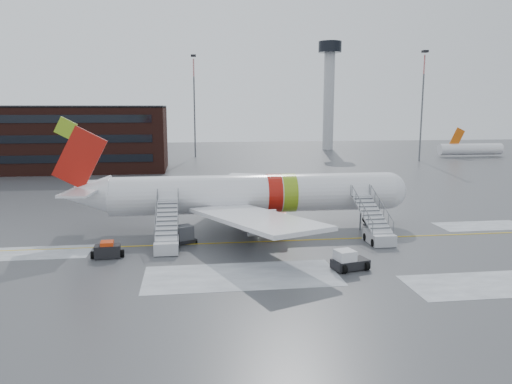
{
  "coord_description": "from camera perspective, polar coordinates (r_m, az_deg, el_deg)",
  "views": [
    {
      "loc": [
        -9.58,
        -44.24,
        12.02
      ],
      "look_at": [
        -3.28,
        2.35,
        4.0
      ],
      "focal_mm": 35.0,
      "sensor_mm": 36.0,
      "label": 1
    }
  ],
  "objects": [
    {
      "name": "airstair_aft",
      "position": [
        43.51,
        -10.15,
        -5.06
      ],
      "size": [
        2.05,
        7.7,
        3.48
      ],
      "color": "silver",
      "rests_on": "ground"
    },
    {
      "name": "airstair_fwd",
      "position": [
        46.56,
        13.58,
        -4.21
      ],
      "size": [
        2.05,
        7.7,
        3.48
      ],
      "color": "#B8BBC0",
      "rests_on": "ground"
    },
    {
      "name": "light_mast_far_ne",
      "position": [
        118.11,
        18.49,
        10.07
      ],
      "size": [
        1.2,
        1.2,
        24.25
      ],
      "color": "#595B60",
      "rests_on": "ground"
    },
    {
      "name": "ground",
      "position": [
        46.84,
        4.39,
        -5.22
      ],
      "size": [
        260.0,
        260.0,
        0.0
      ],
      "primitive_type": "plane",
      "color": "#494C4F",
      "rests_on": "ground"
    },
    {
      "name": "distant_aircraft",
      "position": [
        130.6,
        25.9,
        3.43
      ],
      "size": [
        35.0,
        18.0,
        8.0
      ],
      "primitive_type": null,
      "color": "#D8590C",
      "rests_on": "ground"
    },
    {
      "name": "uld_container",
      "position": [
        45.13,
        -8.24,
        -4.89
      ],
      "size": [
        2.36,
        2.1,
        1.6
      ],
      "color": "black",
      "rests_on": "ground"
    },
    {
      "name": "baggage_tractor",
      "position": [
        42.25,
        -16.61,
        -6.46
      ],
      "size": [
        2.64,
        1.34,
        1.35
      ],
      "color": "black",
      "rests_on": "ground"
    },
    {
      "name": "pushback_tug",
      "position": [
        38.24,
        10.5,
        -7.75
      ],
      "size": [
        2.94,
        2.48,
        1.53
      ],
      "color": "black",
      "rests_on": "ground"
    },
    {
      "name": "airliner",
      "position": [
        49.64,
        -1.4,
        -0.3
      ],
      "size": [
        35.03,
        32.97,
        11.18
      ],
      "color": "white",
      "rests_on": "ground"
    },
    {
      "name": "light_mast_far_n",
      "position": [
        122.27,
        -7.07,
        10.46
      ],
      "size": [
        1.2,
        1.2,
        24.25
      ],
      "color": "#595B60",
      "rests_on": "ground"
    },
    {
      "name": "control_tower",
      "position": [
        144.91,
        8.36,
        12.24
      ],
      "size": [
        6.4,
        6.4,
        30.0
      ],
      "color": "#B2B5BA",
      "rests_on": "ground"
    }
  ]
}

